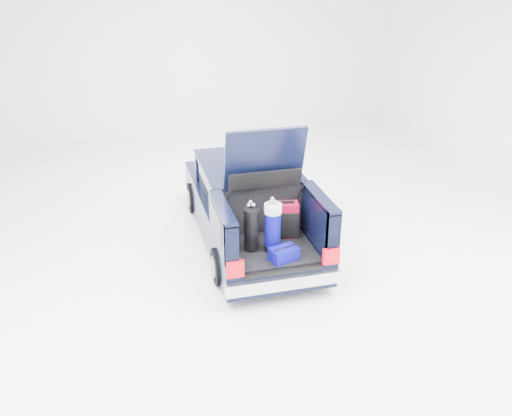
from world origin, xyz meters
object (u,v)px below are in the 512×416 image
object	(u,v)px
black_golf_bag	(251,229)
blue_golf_bag	(273,227)
blue_duffel	(284,254)
car	(248,204)
red_suitcase	(286,220)

from	to	relation	value
black_golf_bag	blue_golf_bag	size ratio (longest dim) A/B	0.93
black_golf_bag	blue_duffel	world-z (taller)	black_golf_bag
car	black_golf_bag	size ratio (longest dim) A/B	5.51
black_golf_bag	blue_duffel	size ratio (longest dim) A/B	1.76
blue_golf_bag	blue_duffel	xyz separation A→B (m)	(0.09, -0.33, -0.31)
car	blue_duffel	world-z (taller)	car
red_suitcase	black_golf_bag	bearing A→B (deg)	-142.85
car	blue_golf_bag	world-z (taller)	car
red_suitcase	blue_golf_bag	world-z (taller)	blue_golf_bag
car	blue_duffel	bearing A→B (deg)	-87.63
red_suitcase	car	bearing A→B (deg)	116.72
car	black_golf_bag	world-z (taller)	car
car	red_suitcase	size ratio (longest dim) A/B	7.35
blue_duffel	black_golf_bag	bearing A→B (deg)	118.80
red_suitcase	blue_golf_bag	bearing A→B (deg)	-120.06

